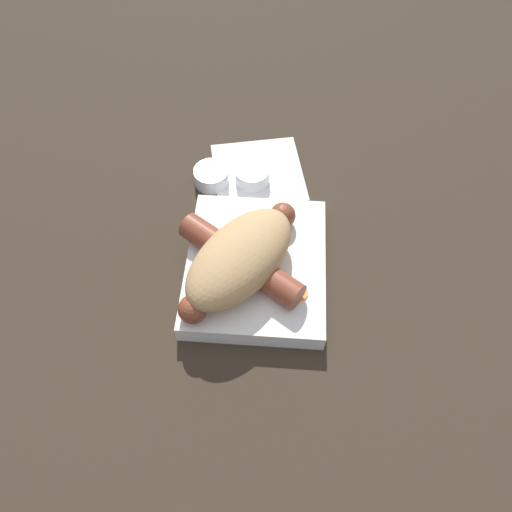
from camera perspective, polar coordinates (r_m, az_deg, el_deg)
The scene contains 8 objects.
ground_plane at distance 0.63m, azimuth 0.00°, elevation -1.88°, with size 3.00×3.00×0.00m, color #33281E.
food_tray at distance 0.62m, azimuth 0.00°, elevation -1.21°, with size 0.20×0.17×0.03m.
bread_roll at distance 0.58m, azimuth -1.85°, elevation -0.21°, with size 0.18×0.16×0.06m.
sausage at distance 0.59m, azimuth -1.80°, elevation -0.40°, with size 0.17×0.16×0.03m.
pickled_veggies at distance 0.59m, azimuth 2.71°, elevation -3.30°, with size 0.05×0.07×0.00m.
napkin at distance 0.74m, azimuth 0.25°, elevation 9.64°, with size 0.15×0.15×0.00m.
condiment_cup_near at distance 0.72m, azimuth -0.42°, elevation 9.12°, with size 0.05×0.05×0.02m.
condiment_cup_far at distance 0.72m, azimuth -5.12°, elevation 8.97°, with size 0.05×0.05×0.02m.
Camera 1 is at (-0.33, -0.02, 0.54)m, focal length 35.00 mm.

